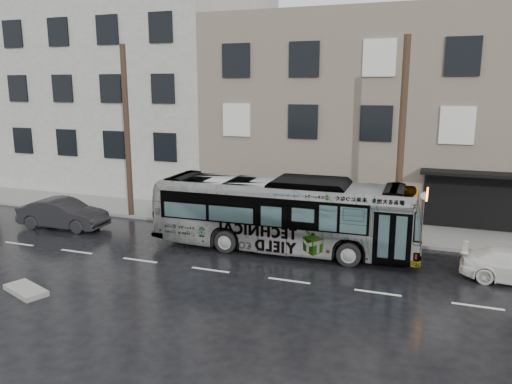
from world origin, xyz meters
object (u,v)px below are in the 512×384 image
utility_pole_rear (127,132)px  sign_post (423,218)px  dark_sedan (63,214)px  bus (283,214)px  utility_pole_front (401,142)px

utility_pole_rear → sign_post: 15.46m
utility_pole_rear → dark_sedan: 5.30m
bus → dark_sedan: bearing=91.4°
sign_post → dark_sedan: sign_post is taller
bus → dark_sedan: 11.48m
utility_pole_front → bus: bearing=-151.9°
utility_pole_rear → bus: 10.20m
utility_pole_front → sign_post: 3.48m
dark_sedan → utility_pole_front: bearing=-82.9°
utility_pole_front → bus: size_ratio=0.78×
utility_pole_front → bus: (-4.57, -2.44, -3.04)m
utility_pole_front → sign_post: utility_pole_front is taller
utility_pole_front → utility_pole_rear: (-14.00, 0.00, 0.00)m
utility_pole_front → utility_pole_rear: 14.00m
sign_post → utility_pole_rear: bearing=180.0°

